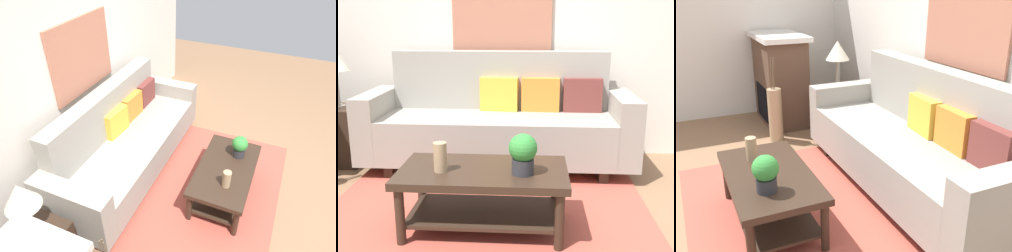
# 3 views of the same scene
# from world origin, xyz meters

# --- Properties ---
(ground_plane) EXTENTS (9.57, 9.57, 0.00)m
(ground_plane) POSITION_xyz_m (0.00, 0.00, 0.00)
(ground_plane) COLOR #8C6647
(wall_back) EXTENTS (5.57, 0.10, 2.70)m
(wall_back) POSITION_xyz_m (0.00, 1.99, 1.35)
(wall_back) COLOR silver
(wall_back) RESTS_ON ground_plane
(wall_left) EXTENTS (0.10, 4.94, 2.70)m
(wall_left) POSITION_xyz_m (-2.83, 0.47, 1.35)
(wall_left) COLOR silver
(wall_left) RESTS_ON ground_plane
(area_rug) EXTENTS (2.39, 1.85, 0.01)m
(area_rug) POSITION_xyz_m (0.00, 0.50, 0.01)
(area_rug) COLOR #B24C3D
(area_rug) RESTS_ON ground_plane
(couch) EXTENTS (2.48, 0.84, 1.08)m
(couch) POSITION_xyz_m (-0.00, 1.46, 0.43)
(couch) COLOR gray
(couch) RESTS_ON ground_plane
(throw_pillow_mustard) EXTENTS (0.37, 0.15, 0.32)m
(throw_pillow_mustard) POSITION_xyz_m (-0.00, 1.58, 0.68)
(throw_pillow_mustard) COLOR gold
(throw_pillow_mustard) RESTS_ON couch
(throw_pillow_orange) EXTENTS (0.36, 0.14, 0.32)m
(throw_pillow_orange) POSITION_xyz_m (0.39, 1.58, 0.68)
(throw_pillow_orange) COLOR orange
(throw_pillow_orange) RESTS_ON couch
(throw_pillow_maroon) EXTENTS (0.36, 0.12, 0.32)m
(throw_pillow_maroon) POSITION_xyz_m (0.79, 1.58, 0.68)
(throw_pillow_maroon) COLOR brown
(throw_pillow_maroon) RESTS_ON couch
(coffee_table) EXTENTS (1.10, 0.60, 0.43)m
(coffee_table) POSITION_xyz_m (0.01, 0.20, 0.31)
(coffee_table) COLOR #332319
(coffee_table) RESTS_ON ground_plane
(tabletop_vase) EXTENTS (0.09, 0.09, 0.19)m
(tabletop_vase) POSITION_xyz_m (-0.26, 0.13, 0.53)
(tabletop_vase) COLOR tan
(tabletop_vase) RESTS_ON coffee_table
(potted_plant_tabletop) EXTENTS (0.18, 0.18, 0.26)m
(potted_plant_tabletop) POSITION_xyz_m (0.27, 0.12, 0.57)
(potted_plant_tabletop) COLOR #2D2D33
(potted_plant_tabletop) RESTS_ON coffee_table
(side_table) EXTENTS (0.44, 0.44, 0.56)m
(side_table) POSITION_xyz_m (-1.54, 1.44, 0.28)
(side_table) COLOR #332319
(side_table) RESTS_ON ground_plane
(table_lamp) EXTENTS (0.28, 0.28, 0.57)m
(table_lamp) POSITION_xyz_m (-1.54, 1.44, 0.99)
(table_lamp) COLOR gray
(table_lamp) RESTS_ON side_table
(fireplace) EXTENTS (1.02, 0.58, 1.16)m
(fireplace) POSITION_xyz_m (-2.23, 0.93, 0.59)
(fireplace) COLOR brown
(fireplace) RESTS_ON ground_plane
(floor_vase) EXTENTS (0.16, 0.16, 0.62)m
(floor_vase) POSITION_xyz_m (-1.61, 0.68, 0.31)
(floor_vase) COLOR tan
(floor_vase) RESTS_ON ground_plane
(floor_vase_branch_a) EXTENTS (0.03, 0.04, 0.36)m
(floor_vase_branch_a) POSITION_xyz_m (-1.59, 0.68, 0.80)
(floor_vase_branch_a) COLOR brown
(floor_vase_branch_a) RESTS_ON floor_vase
(floor_vase_branch_b) EXTENTS (0.03, 0.02, 0.36)m
(floor_vase_branch_b) POSITION_xyz_m (-1.62, 0.69, 0.80)
(floor_vase_branch_b) COLOR brown
(floor_vase_branch_b) RESTS_ON floor_vase
(floor_vase_branch_c) EXTENTS (0.02, 0.02, 0.36)m
(floor_vase_branch_c) POSITION_xyz_m (-1.62, 0.66, 0.80)
(floor_vase_branch_c) COLOR brown
(floor_vase_branch_c) RESTS_ON floor_vase
(framed_painting) EXTENTS (1.00, 0.03, 0.81)m
(framed_painting) POSITION_xyz_m (-0.00, 1.92, 1.47)
(framed_painting) COLOR #B77056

